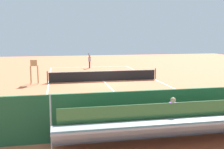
{
  "coord_description": "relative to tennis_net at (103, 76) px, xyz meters",
  "views": [
    {
      "loc": [
        4.24,
        24.94,
        4.41
      ],
      "look_at": [
        0.0,
        4.0,
        1.2
      ],
      "focal_mm": 44.06,
      "sensor_mm": 36.0,
      "label": 1
    }
  ],
  "objects": [
    {
      "name": "tennis_racket",
      "position": [
        0.98,
        -9.67,
        -0.49
      ],
      "size": [
        0.34,
        0.58,
        0.03
      ],
      "color": "black",
      "rests_on": "ground"
    },
    {
      "name": "ground_plane",
      "position": [
        0.0,
        0.0,
        -0.5
      ],
      "size": [
        60.0,
        60.0,
        0.0
      ],
      "primitive_type": "plane",
      "color": "#CC7047"
    },
    {
      "name": "tennis_ball_near",
      "position": [
        -0.86,
        -8.6,
        -0.47
      ],
      "size": [
        0.07,
        0.07,
        0.07
      ],
      "primitive_type": "sphere",
      "color": "#CCDB33",
      "rests_on": "ground"
    },
    {
      "name": "tennis_net",
      "position": [
        0.0,
        0.0,
        0.0
      ],
      "size": [
        10.3,
        0.1,
        1.07
      ],
      "color": "black",
      "rests_on": "ground"
    },
    {
      "name": "courtside_bench",
      "position": [
        -1.61,
        13.27,
        0.06
      ],
      "size": [
        1.8,
        0.4,
        0.93
      ],
      "color": "#234C2D",
      "rests_on": "ground"
    },
    {
      "name": "umpire_chair",
      "position": [
        6.2,
        0.27,
        0.81
      ],
      "size": [
        0.67,
        0.67,
        2.14
      ],
      "color": "#A88456",
      "rests_on": "ground"
    },
    {
      "name": "equipment_bag",
      "position": [
        0.39,
        13.4,
        -0.32
      ],
      "size": [
        0.9,
        0.36,
        0.36
      ],
      "primitive_type": "cube",
      "color": "black",
      "rests_on": "ground"
    },
    {
      "name": "backdrop_wall",
      "position": [
        0.0,
        14.0,
        0.5
      ],
      "size": [
        18.0,
        0.16,
        2.0
      ],
      "primitive_type": "cube",
      "color": "#235633",
      "rests_on": "ground"
    },
    {
      "name": "court_line_markings",
      "position": [
        0.0,
        -0.04,
        -0.5
      ],
      "size": [
        10.1,
        22.2,
        0.01
      ],
      "color": "white",
      "rests_on": "ground"
    },
    {
      "name": "tennis_player",
      "position": [
        0.13,
        -9.82,
        0.51
      ],
      "size": [
        0.46,
        0.56,
        1.93
      ],
      "color": "navy",
      "rests_on": "ground"
    },
    {
      "name": "bleacher_stand",
      "position": [
        0.01,
        15.31,
        0.41
      ],
      "size": [
        9.06,
        2.4,
        2.48
      ],
      "color": "#9EA0A5",
      "rests_on": "ground"
    }
  ]
}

